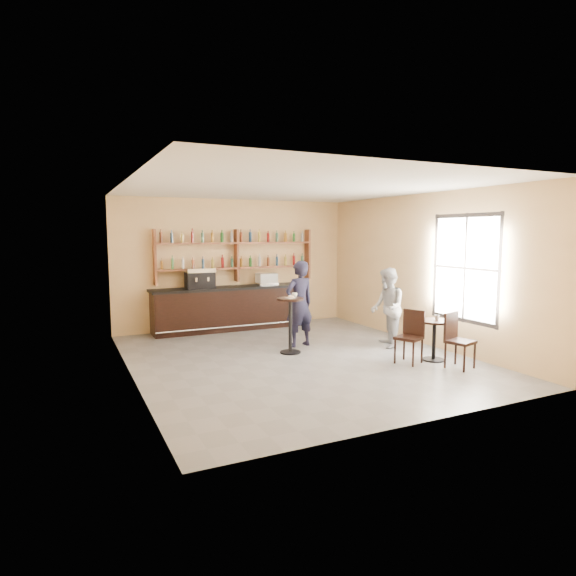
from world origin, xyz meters
name	(u,v)px	position (x,y,z in m)	size (l,w,h in m)	color
floor	(297,358)	(0.00, 0.00, 0.00)	(7.00, 7.00, 0.00)	slate
ceiling	(297,187)	(0.00, 0.00, 3.20)	(7.00, 7.00, 0.00)	white
wall_back	(235,264)	(0.00, 3.50, 1.60)	(7.00, 7.00, 0.00)	#E8BF84
wall_front	(425,297)	(0.00, -3.50, 1.60)	(7.00, 7.00, 0.00)	#E8BF84
wall_left	(129,281)	(-3.00, 0.00, 1.60)	(7.00, 7.00, 0.00)	#E8BF84
wall_right	(422,269)	(3.00, 0.00, 1.60)	(7.00, 7.00, 0.00)	#E8BF84
window_pane	(465,268)	(2.99, -1.20, 1.70)	(2.00, 2.00, 0.00)	white
window_frame	(465,268)	(2.99, -1.20, 1.70)	(0.04, 1.70, 2.10)	black
shelf_unit	(237,255)	(0.00, 3.37, 1.81)	(4.00, 0.26, 1.40)	brown
liquor_bottles	(236,249)	(0.00, 3.37, 1.98)	(3.68, 0.10, 1.00)	#8C5919
bar_counter	(231,308)	(-0.23, 3.15, 0.53)	(3.92, 0.76, 1.06)	black
espresso_machine	(200,278)	(-1.00, 3.15, 1.30)	(0.67, 0.43, 0.48)	black
pastry_case	(267,279)	(0.71, 3.15, 1.21)	(0.49, 0.39, 0.29)	silver
pedestal_table	(290,326)	(0.06, 0.40, 0.55)	(0.53, 0.53, 1.10)	black
napkin	(290,298)	(0.06, 0.40, 1.10)	(0.17, 0.17, 0.00)	white
donut	(291,297)	(0.07, 0.39, 1.13)	(0.12, 0.12, 0.04)	#D8844F
cup_pedestal	(295,295)	(0.20, 0.50, 1.14)	(0.11, 0.11, 0.09)	white
man_main	(299,304)	(0.49, 0.86, 0.90)	(0.66, 0.43, 1.80)	black
cafe_table	(434,340)	(2.23, -1.26, 0.38)	(0.60, 0.60, 0.76)	black
cup_cafe	(437,318)	(2.28, -1.26, 0.81)	(0.10, 0.10, 0.09)	white
chair_west	(409,337)	(1.68, -1.21, 0.48)	(0.42, 0.42, 0.97)	black
chair_south	(460,341)	(2.28, -1.86, 0.49)	(0.42, 0.42, 0.98)	black
patron_second	(387,308)	(2.10, -0.01, 0.83)	(0.81, 0.63, 1.66)	#99999E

